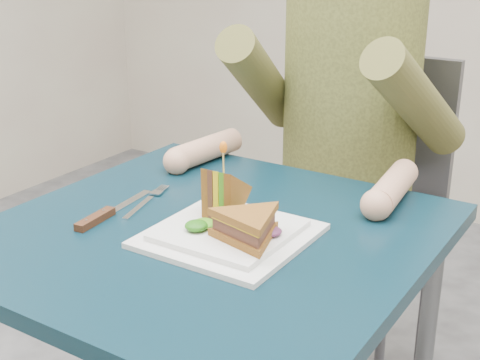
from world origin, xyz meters
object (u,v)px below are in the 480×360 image
Objects in this scene: table at (210,268)px; knife at (102,216)px; chair at (358,203)px; sandwich_flat at (249,227)px; plate at (229,234)px; sandwich_upright at (224,196)px; fork at (145,202)px; diner at (349,73)px.

knife reaches higher than table.
chair is 5.41× the size of sandwich_flat.
sandwich_flat is (0.05, -0.02, 0.04)m from plate.
knife is (-0.19, -0.07, 0.09)m from table.
sandwich_flat is (0.11, -0.73, 0.23)m from chair.
sandwich_flat is 0.12m from sandwich_upright.
knife is (-0.02, -0.10, 0.00)m from fork.
sandwich_upright reaches higher than table.
chair reaches higher than knife.
diner is 0.62m from plate.
sandwich_flat is at bearing -35.99° from sandwich_upright.
chair reaches higher than sandwich_flat.
plate is at bearing 13.04° from knife.
fork is at bearing -107.48° from diner.
plate is (0.05, -0.71, 0.20)m from chair.
sandwich_upright reaches higher than fork.
table is 3.38× the size of knife.
fork is 0.10m from knife.
chair is 3.58× the size of plate.
chair is 0.39m from diner.
plate reaches higher than knife.
plate is at bearing 155.56° from sandwich_flat.
knife is at bearing -166.96° from plate.
diner is 0.64m from sandwich_flat.
chair is at bearing 98.35° from sandwich_flat.
plate is (0.05, -0.59, -0.18)m from diner.
sandwich_flat reaches higher than fork.
knife is at bearing -106.47° from diner.
diner is 0.56m from sandwich_upright.
diner is (-0.00, -0.11, 0.37)m from chair.
sandwich_upright reaches higher than sandwich_flat.
sandwich_flat is 1.26× the size of sandwich_upright.
diner is at bearing 91.15° from sandwich_upright.
diner is at bearing 95.04° from plate.
plate is 0.08m from sandwich_upright.
diner is at bearing 72.52° from fork.
sandwich_upright is at bearing 144.01° from sandwich_flat.
plate is 0.23m from fork.
table is 2.88× the size of plate.
sandwich_flat is at bearing -19.95° from table.
sandwich_flat is at bearing -13.62° from fork.
sandwich_flat is at bearing -24.44° from plate.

